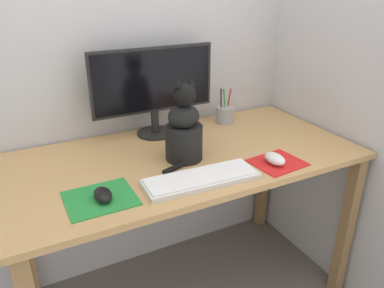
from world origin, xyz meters
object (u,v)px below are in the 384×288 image
object	(u,v)px
computer_mouse_left	(103,195)
pen_cup	(225,114)
cat	(184,130)
monitor	(154,86)
keyboard	(201,178)
computer_mouse_right	(275,159)

from	to	relation	value
computer_mouse_left	pen_cup	bearing A→B (deg)	30.81
computer_mouse_left	cat	size ratio (longest dim) A/B	0.29
computer_mouse_left	pen_cup	size ratio (longest dim) A/B	0.56
monitor	cat	xyz separation A→B (m)	(0.01, -0.29, -0.10)
keyboard	cat	world-z (taller)	cat
monitor	pen_cup	distance (m)	0.41
cat	keyboard	bearing A→B (deg)	-97.46
keyboard	cat	size ratio (longest dim) A/B	1.26
pen_cup	monitor	bearing A→B (deg)	177.73
monitor	keyboard	world-z (taller)	monitor
cat	computer_mouse_right	bearing A→B (deg)	-34.49
pen_cup	keyboard	bearing A→B (deg)	-129.42
keyboard	pen_cup	size ratio (longest dim) A/B	2.42
keyboard	pen_cup	xyz separation A→B (m)	(0.38, 0.47, 0.03)
computer_mouse_right	pen_cup	world-z (taller)	pen_cup
monitor	keyboard	size ratio (longest dim) A/B	1.33
monitor	computer_mouse_right	bearing A→B (deg)	-59.12
monitor	keyboard	distance (m)	0.53
monitor	pen_cup	bearing A→B (deg)	-2.27
computer_mouse_left	monitor	bearing A→B (deg)	51.01
keyboard	computer_mouse_left	size ratio (longest dim) A/B	4.34
computer_mouse_left	pen_cup	world-z (taller)	pen_cup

